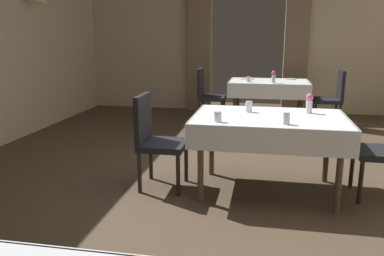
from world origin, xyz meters
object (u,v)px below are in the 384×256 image
(chair_far_left, at_px, (207,93))
(flower_vase_mid, at_px, (309,103))
(glass_mid_b, at_px, (249,107))
(plate_far_d, at_px, (247,79))
(glass_mid_c, at_px, (286,118))
(dining_table_far, at_px, (269,86))
(chair_far_right, at_px, (332,96))
(flower_vase_far, at_px, (274,76))
(glass_mid_d, at_px, (218,117))
(plate_far_c, at_px, (290,79))
(glass_far_b, at_px, (248,79))
(dining_table_mid, at_px, (269,125))
(chair_mid_left, at_px, (155,137))

(chair_far_left, height_order, flower_vase_mid, flower_vase_mid)
(glass_mid_b, height_order, plate_far_d, glass_mid_b)
(glass_mid_c, xyz_separation_m, plate_far_d, (-0.50, 3.32, -0.05))
(chair_far_left, relative_size, flower_vase_mid, 4.87)
(dining_table_far, xyz_separation_m, chair_far_right, (1.03, 0.10, -0.14))
(flower_vase_mid, height_order, glass_mid_b, flower_vase_mid)
(glass_mid_b, xyz_separation_m, flower_vase_far, (0.27, 2.43, 0.05))
(glass_mid_b, distance_m, glass_mid_d, 0.55)
(flower_vase_far, relative_size, plate_far_c, 0.95)
(chair_far_left, bearing_deg, flower_vase_mid, -62.62)
(chair_far_right, relative_size, glass_far_b, 11.02)
(dining_table_mid, distance_m, flower_vase_mid, 0.47)
(dining_table_mid, relative_size, glass_mid_b, 13.32)
(chair_far_right, height_order, plate_far_d, chair_far_right)
(glass_mid_b, relative_size, glass_mid_d, 1.19)
(chair_far_left, xyz_separation_m, glass_far_b, (0.70, -0.25, 0.28))
(glass_mid_c, xyz_separation_m, flower_vase_far, (-0.07, 2.91, 0.05))
(glass_mid_b, height_order, plate_far_c, glass_mid_b)
(chair_mid_left, distance_m, plate_far_c, 3.54)
(chair_mid_left, bearing_deg, glass_mid_d, -21.60)
(glass_far_b, bearing_deg, dining_table_far, 34.33)
(glass_mid_b, distance_m, plate_far_c, 3.04)
(dining_table_far, distance_m, glass_mid_b, 2.74)
(flower_vase_far, height_order, plate_far_c, flower_vase_far)
(dining_table_mid, distance_m, dining_table_far, 2.89)
(dining_table_mid, xyz_separation_m, flower_vase_mid, (0.37, 0.21, 0.19))
(chair_mid_left, height_order, chair_far_right, same)
(dining_table_mid, bearing_deg, plate_far_d, 96.99)
(chair_far_right, relative_size, plate_far_d, 3.97)
(chair_far_right, relative_size, flower_vase_far, 4.87)
(dining_table_far, bearing_deg, glass_far_b, -145.67)
(flower_vase_mid, xyz_separation_m, plate_far_d, (-0.74, 2.78, -0.10))
(chair_mid_left, relative_size, chair_far_left, 1.00)
(glass_mid_d, height_order, plate_far_c, glass_mid_d)
(dining_table_mid, height_order, chair_far_right, chair_far_right)
(chair_mid_left, distance_m, chair_far_right, 3.73)
(flower_vase_mid, bearing_deg, chair_mid_left, -168.77)
(chair_mid_left, bearing_deg, dining_table_far, 69.70)
(chair_far_right, relative_size, glass_mid_d, 10.39)
(chair_far_left, relative_size, glass_far_b, 11.02)
(glass_mid_c, bearing_deg, chair_mid_left, 168.71)
(glass_mid_b, bearing_deg, dining_table_mid, -37.91)
(dining_table_far, relative_size, chair_far_right, 1.38)
(chair_far_left, distance_m, glass_mid_c, 3.45)
(flower_vase_far, height_order, glass_far_b, flower_vase_far)
(glass_mid_d, xyz_separation_m, flower_vase_far, (0.51, 2.92, 0.06))
(chair_mid_left, xyz_separation_m, plate_far_d, (0.73, 3.07, 0.24))
(dining_table_mid, distance_m, glass_mid_d, 0.57)
(glass_mid_d, bearing_deg, dining_table_mid, 36.72)
(dining_table_mid, bearing_deg, plate_far_c, 83.62)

